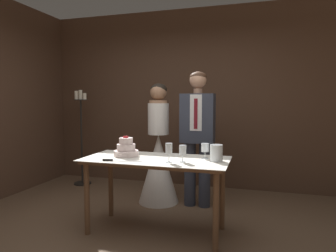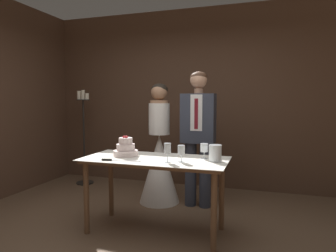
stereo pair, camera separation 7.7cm
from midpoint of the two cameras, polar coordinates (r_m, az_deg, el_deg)
The scene contains 12 objects.
ground_plane at distance 3.09m, azimuth -6.19°, elevation -21.50°, with size 40.00×40.00×0.00m, color brown.
wall_back at distance 4.89m, azimuth 4.34°, elevation 5.24°, with size 4.84×0.12×2.82m, color #513828.
cake_table at distance 3.13m, azimuth -1.79°, elevation -7.90°, with size 1.49×0.70×0.78m.
tiered_cake at distance 3.26m, azimuth -7.40°, elevation -4.35°, with size 0.27×0.27×0.22m.
cake_knife at distance 3.02m, azimuth -9.63°, elevation -6.42°, with size 0.39×0.11×0.02m.
wine_glass_near at distance 3.10m, azimuth 7.63°, elevation -4.28°, with size 0.08×0.08×0.16m.
wine_glass_middle at distance 2.90m, azimuth 3.32°, elevation -4.66°, with size 0.07×0.07×0.17m.
wine_glass_far at distance 2.87m, azimuth 0.67°, elevation -4.38°, with size 0.07×0.07×0.19m.
hurricane_candle at distance 2.98m, azimuth 9.72°, elevation -5.19°, with size 0.13×0.13×0.16m.
bride at distance 4.05m, azimuth -1.11°, elevation -6.24°, with size 0.54×0.54×1.60m.
groom at distance 3.85m, azimuth 6.35°, elevation -0.89°, with size 0.43×0.25×1.74m.
candle_stand at distance 5.11m, azimuth -15.33°, elevation -1.93°, with size 0.28×0.28×1.55m.
Camera 2 is at (1.18, -2.52, 1.37)m, focal length 32.00 mm.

